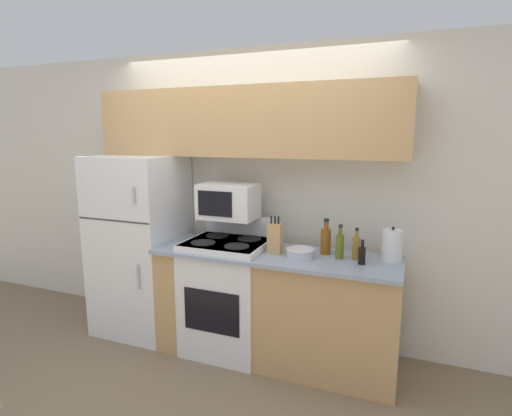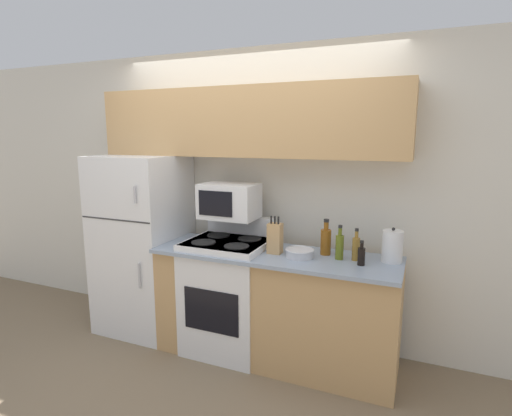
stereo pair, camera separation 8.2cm
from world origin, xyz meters
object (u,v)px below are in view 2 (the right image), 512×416
(refrigerator, at_px, (143,244))
(microwave, at_px, (229,201))
(bottle_vinegar, at_px, (356,248))
(bottle_soy_sauce, at_px, (361,256))
(knife_block, at_px, (275,238))
(bowl, at_px, (300,253))
(kettle, at_px, (392,246))
(bottle_whiskey, at_px, (326,241))
(bottle_olive_oil, at_px, (340,246))
(stove, at_px, (228,294))

(refrigerator, bearing_deg, microwave, 3.64)
(bottle_vinegar, xyz_separation_m, bottle_soy_sauce, (0.05, -0.10, -0.02))
(knife_block, relative_size, bottle_soy_sauce, 1.65)
(bowl, bearing_deg, kettle, 13.61)
(refrigerator, relative_size, bowl, 7.49)
(bottle_whiskey, bearing_deg, bowl, -137.18)
(refrigerator, relative_size, bottle_soy_sauce, 9.08)
(bottle_olive_oil, xyz_separation_m, bottle_whiskey, (-0.12, 0.08, 0.01))
(bottle_olive_oil, xyz_separation_m, bottle_soy_sauce, (0.17, -0.08, -0.03))
(refrigerator, height_order, microwave, refrigerator)
(bottle_olive_oil, distance_m, bottle_whiskey, 0.14)
(stove, xyz_separation_m, bottle_vinegar, (1.03, 0.06, 0.50))
(stove, distance_m, bottle_vinegar, 1.15)
(microwave, bearing_deg, bottle_vinegar, -3.29)
(bowl, bearing_deg, bottle_olive_oil, 14.33)
(refrigerator, distance_m, bottle_soy_sauce, 2.02)
(bottle_olive_oil, bearing_deg, microwave, 174.89)
(bottle_olive_oil, height_order, kettle, bottle_olive_oil)
(microwave, xyz_separation_m, bottle_olive_oil, (0.96, -0.09, -0.26))
(bowl, xyz_separation_m, bottle_soy_sauce, (0.46, -0.01, 0.03))
(refrigerator, distance_m, bottle_olive_oil, 1.85)
(bowl, distance_m, kettle, 0.67)
(kettle, bearing_deg, refrigerator, -178.56)
(bottle_whiskey, bearing_deg, stove, -172.01)
(knife_block, distance_m, bottle_whiskey, 0.39)
(bottle_whiskey, height_order, kettle, bottle_whiskey)
(knife_block, relative_size, bottle_vinegar, 1.24)
(bowl, distance_m, bottle_olive_oil, 0.30)
(bottle_olive_oil, relative_size, kettle, 1.01)
(bottle_whiskey, bearing_deg, knife_block, -162.39)
(refrigerator, relative_size, knife_block, 5.50)
(stove, height_order, bottle_olive_oil, bottle_olive_oil)
(knife_block, relative_size, kettle, 1.15)
(bottle_olive_oil, distance_m, kettle, 0.37)
(refrigerator, xyz_separation_m, bottle_vinegar, (1.95, -0.01, 0.18))
(microwave, bearing_deg, bowl, -13.23)
(microwave, xyz_separation_m, bottle_vinegar, (1.07, -0.06, -0.27))
(stove, relative_size, bottle_olive_oil, 4.29)
(microwave, bearing_deg, refrigerator, -176.36)
(refrigerator, bearing_deg, kettle, 1.44)
(microwave, height_order, bottle_soy_sauce, microwave)
(bottle_olive_oil, xyz_separation_m, kettle, (0.36, 0.08, 0.02))
(microwave, distance_m, bowl, 0.76)
(stove, distance_m, bottle_olive_oil, 1.05)
(bottle_vinegar, bearing_deg, bottle_olive_oil, -168.45)
(knife_block, distance_m, bowl, 0.23)
(kettle, bearing_deg, bottle_olive_oil, -166.95)
(bottle_vinegar, relative_size, bottle_whiskey, 0.86)
(stove, relative_size, bottle_vinegar, 4.65)
(bowl, relative_size, kettle, 0.85)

